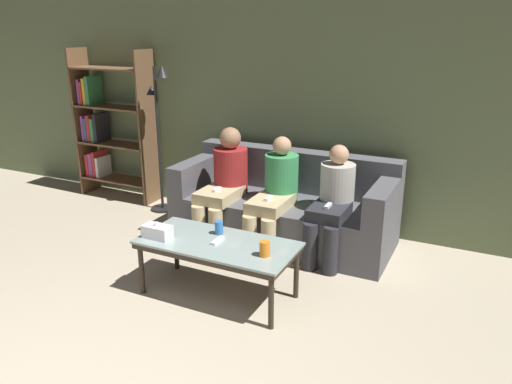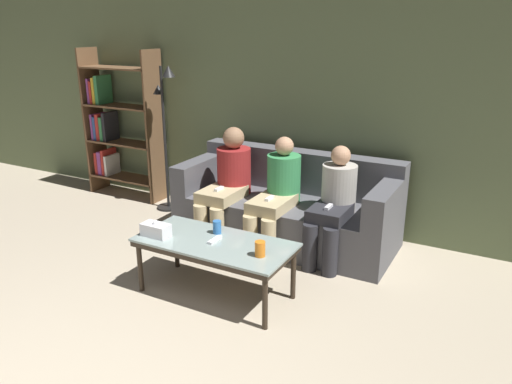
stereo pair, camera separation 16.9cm
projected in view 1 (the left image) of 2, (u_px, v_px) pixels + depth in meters
wall_back at (307, 98)px, 4.92m from camera, size 12.00×0.06×2.60m
couch at (285, 208)px, 4.81m from camera, size 2.07×0.86×0.82m
coffee_table at (218, 247)px, 3.74m from camera, size 1.20×0.56×0.45m
cup_near_left at (265, 249)px, 3.48m from camera, size 0.07×0.07×0.11m
cup_near_right at (219, 228)px, 3.85m from camera, size 0.06×0.06×0.10m
tissue_box at (157, 231)px, 3.78m from camera, size 0.22×0.12×0.13m
game_remote at (217, 241)px, 3.73m from camera, size 0.04×0.15×0.02m
bookshelf at (106, 127)px, 5.87m from camera, size 0.98×0.32×1.74m
standing_lamp at (159, 124)px, 5.34m from camera, size 0.31×0.26×1.59m
seated_person_left_end at (225, 181)px, 4.76m from camera, size 0.33×0.69×1.07m
seated_person_mid_left at (275, 192)px, 4.52m from camera, size 0.31×0.70×1.03m
seated_person_mid_right at (333, 201)px, 4.32m from camera, size 0.31×0.62×1.01m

